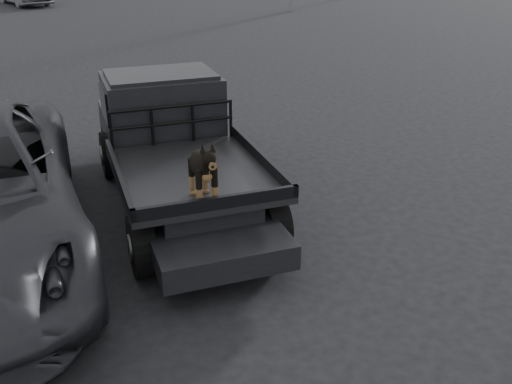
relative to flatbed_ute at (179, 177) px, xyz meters
name	(u,v)px	position (x,y,z in m)	size (l,w,h in m)	color
ground	(278,264)	(0.76, -2.05, -0.46)	(120.00, 120.00, 0.00)	black
flatbed_ute	(179,177)	(0.00, 0.00, 0.00)	(2.00, 5.40, 0.92)	black
ute_cab	(162,101)	(0.00, 0.95, 0.90)	(1.72, 1.30, 0.88)	black
headache_rack	(173,125)	(0.00, 0.20, 0.74)	(1.80, 0.08, 0.55)	black
dog	(202,170)	(-0.09, -1.83, 0.83)	(0.32, 0.60, 0.74)	black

